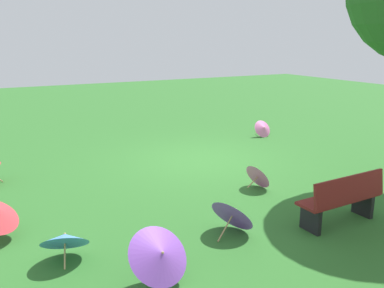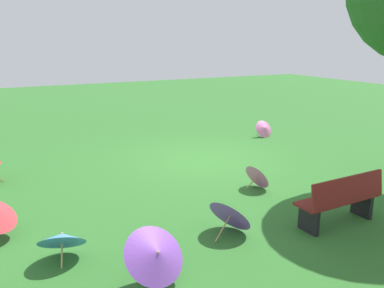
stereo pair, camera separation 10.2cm
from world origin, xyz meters
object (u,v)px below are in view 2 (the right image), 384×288
(park_bench, at_px, (341,199))
(parasol_blue_0, at_px, (62,238))
(parasol_purple_2, at_px, (156,254))
(parasol_purple_1, at_px, (232,213))
(parasol_pink_0, at_px, (265,128))
(parasol_pink_1, at_px, (259,175))

(park_bench, relative_size, parasol_blue_0, 1.96)
(parasol_purple_2, bearing_deg, parasol_purple_1, -153.90)
(parasol_pink_0, relative_size, parasol_pink_1, 0.91)
(parasol_blue_0, distance_m, parasol_purple_2, 1.54)
(parasol_blue_0, bearing_deg, parasol_pink_0, -146.47)
(park_bench, height_order, parasol_pink_0, park_bench)
(park_bench, height_order, parasol_blue_0, park_bench)
(park_bench, relative_size, parasol_purple_1, 1.80)
(park_bench, height_order, parasol_pink_1, park_bench)
(parasol_pink_0, height_order, parasol_blue_0, parasol_blue_0)
(parasol_pink_1, distance_m, parasol_purple_1, 2.18)
(parasol_purple_2, bearing_deg, parasol_pink_1, -145.27)
(parasol_pink_0, distance_m, parasol_blue_0, 8.63)
(parasol_pink_0, height_order, parasol_purple_1, parasol_purple_1)
(parasol_pink_0, bearing_deg, parasol_blue_0, 33.53)
(parasol_pink_0, xyz_separation_m, parasol_blue_0, (7.19, 4.77, 0.05))
(parasol_purple_2, bearing_deg, parasol_pink_0, -136.28)
(park_bench, relative_size, parasol_pink_1, 2.44)
(park_bench, distance_m, parasol_pink_0, 6.44)
(parasol_pink_0, distance_m, parasol_pink_1, 4.76)
(parasol_pink_1, bearing_deg, park_bench, 94.23)
(parasol_pink_0, relative_size, parasol_blue_0, 0.73)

